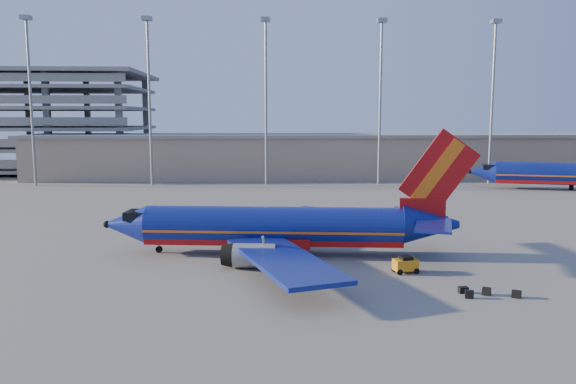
# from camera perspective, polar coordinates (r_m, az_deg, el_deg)

# --- Properties ---
(ground) EXTENTS (220.00, 220.00, 0.00)m
(ground) POSITION_cam_1_polar(r_m,az_deg,el_deg) (54.15, 3.53, -4.99)
(ground) COLOR slate
(ground) RESTS_ON ground
(terminal_building) EXTENTS (122.00, 16.00, 8.50)m
(terminal_building) POSITION_cam_1_polar(r_m,az_deg,el_deg) (111.91, 5.44, 3.75)
(terminal_building) COLOR #9F846D
(terminal_building) RESTS_ON ground
(parking_garage) EXTENTS (62.00, 32.00, 21.40)m
(parking_garage) POSITION_cam_1_polar(r_m,az_deg,el_deg) (138.50, -26.83, 6.77)
(parking_garage) COLOR slate
(parking_garage) RESTS_ON ground
(light_mast_row) EXTENTS (101.60, 1.60, 28.65)m
(light_mast_row) POSITION_cam_1_polar(r_m,az_deg,el_deg) (99.29, 3.62, 10.92)
(light_mast_row) COLOR gray
(light_mast_row) RESTS_ON ground
(aircraft_main) EXTENTS (32.16, 30.80, 10.90)m
(aircraft_main) POSITION_cam_1_polar(r_m,az_deg,el_deg) (48.43, -0.59, -3.67)
(aircraft_main) COLOR navy
(aircraft_main) RESTS_ON ground
(baggage_tug) EXTENTS (2.00, 1.44, 1.30)m
(baggage_tug) POSITION_cam_1_polar(r_m,az_deg,el_deg) (44.05, 11.85, -7.19)
(baggage_tug) COLOR orange
(baggage_tug) RESTS_ON ground
(luggage_pile) EXTENTS (3.82, 1.72, 0.54)m
(luggage_pile) POSITION_cam_1_polar(r_m,az_deg,el_deg) (40.07, 19.31, -9.60)
(luggage_pile) COLOR black
(luggage_pile) RESTS_ON ground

